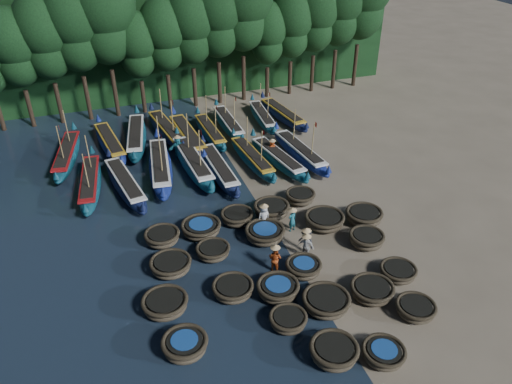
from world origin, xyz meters
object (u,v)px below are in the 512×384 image
object	(u,v)px
long_boat_6	(252,158)
fisherman_6	(272,148)
coracle_8	(372,290)
coracle_23	(272,209)
long_boat_1	(90,183)
long_boat_14	(210,132)
fisherman_1	(292,218)
coracle_3	(384,353)
coracle_13	(304,267)
fisherman_4	(306,246)
coracle_7	(326,302)
long_boat_7	(278,158)
long_boat_17	(283,114)
fisherman_5	(178,147)
coracle_22	(237,217)
long_boat_9	(67,155)
coracle_10	(165,304)
long_boat_2	(125,184)
coracle_17	(265,233)
coracle_2	(334,352)
long_boat_5	(219,169)
coracle_18	(324,220)
coracle_20	(162,237)
long_boat_8	(300,152)
fisherman_2	(275,258)
long_boat_10	(110,143)
long_boat_13	(188,136)
coracle_4	(416,309)
coracle_6	(288,320)
long_boat_15	(228,123)
coracle_12	(278,289)
coracle_9	(398,272)
coracle_16	(213,251)
long_boat_4	(193,162)
fisherman_3	(306,240)
fisherman_0	(264,216)
long_boat_12	(167,130)
coracle_21	(201,228)
long_boat_3	(160,166)
long_boat_16	(262,117)
coracle_11	(233,289)

from	to	relation	value
long_boat_6	fisherman_6	bearing A→B (deg)	9.71
coracle_8	coracle_23	distance (m)	8.41
long_boat_1	long_boat_14	size ratio (longest dim) A/B	1.08
fisherman_1	coracle_3	bearing A→B (deg)	72.25
coracle_13	fisherman_4	xyz separation A→B (m)	(0.64, 1.17, 0.39)
coracle_7	long_boat_7	world-z (taller)	long_boat_7
long_boat_17	fisherman_5	distance (m)	10.53
coracle_22	fisherman_4	xyz separation A→B (m)	(2.51, -4.35, 0.40)
fisherman_1	fisherman_6	distance (m)	9.02
coracle_7	long_boat_9	world-z (taller)	long_boat_9
coracle_8	coracle_10	bearing A→B (deg)	166.28
long_boat_2	coracle_17	bearing A→B (deg)	-59.13
coracle_2	fisherman_5	distance (m)	20.38
long_boat_5	long_boat_14	distance (m)	6.16
coracle_18	coracle_20	xyz separation A→B (m)	(-9.29, 1.53, -0.01)
long_boat_8	fisherman_2	world-z (taller)	long_boat_8
coracle_10	fisherman_4	size ratio (longest dim) A/B	1.39
long_boat_10	long_boat_8	bearing A→B (deg)	-33.03
coracle_10	long_boat_5	world-z (taller)	long_boat_5
coracle_20	long_boat_13	xyz separation A→B (m)	(4.15, 12.01, 0.15)
coracle_8	coracle_4	bearing A→B (deg)	-53.20
coracle_6	coracle_23	bearing A→B (deg)	74.13
long_boat_15	fisherman_1	size ratio (longest dim) A/B	4.58
coracle_12	long_boat_15	distance (m)	19.73
coracle_7	long_boat_10	size ratio (longest dim) A/B	0.31
coracle_9	long_boat_13	xyz separation A→B (m)	(-6.76, 18.81, 0.23)
coracle_4	long_boat_5	bearing A→B (deg)	108.25
coracle_16	coracle_18	distance (m)	6.94
coracle_13	coracle_17	distance (m)	3.52
coracle_12	coracle_20	bearing A→B (deg)	127.31
coracle_16	long_boat_4	world-z (taller)	long_boat_4
coracle_13	coracle_22	xyz separation A→B (m)	(-1.86, 5.53, -0.01)
coracle_20	long_boat_10	xyz separation A→B (m)	(-1.65, 12.90, 0.10)
fisherman_5	fisherman_3	bearing A→B (deg)	-85.08
fisherman_2	coracle_17	bearing A→B (deg)	-47.33
long_boat_14	fisherman_2	size ratio (longest dim) A/B	4.23
long_boat_17	coracle_8	bearing A→B (deg)	-108.29
long_boat_15	fisherman_3	xyz separation A→B (m)	(-0.59, -16.79, 0.28)
long_boat_17	fisherman_0	size ratio (longest dim) A/B	4.28
long_boat_4	long_boat_12	xyz separation A→B (m)	(-0.74, 6.09, -0.04)
coracle_18	coracle_21	distance (m)	7.22
long_boat_6	fisherman_6	distance (m)	1.76
coracle_8	long_boat_2	xyz separation A→B (m)	(-10.18, 14.00, 0.15)
coracle_13	long_boat_13	bearing A→B (deg)	97.61
coracle_12	long_boat_3	world-z (taller)	long_boat_3
long_boat_4	fisherman_6	bearing A→B (deg)	-5.27
long_boat_3	long_boat_5	distance (m)	4.05
long_boat_16	fisherman_5	world-z (taller)	long_boat_16
coracle_21	coracle_23	bearing A→B (deg)	4.96
coracle_11	long_boat_7	bearing A→B (deg)	59.29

